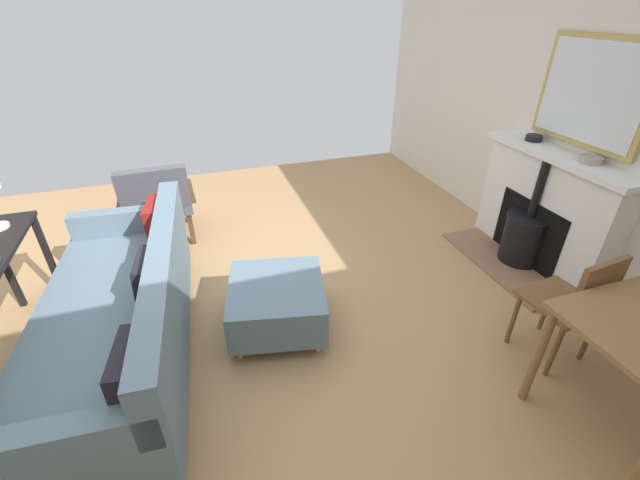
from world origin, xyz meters
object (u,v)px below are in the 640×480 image
Objects in this scene: ottoman at (277,302)px; armchair_accent at (157,199)px; sofa at (122,318)px; mantel_bowl_near at (534,138)px; fireplace at (540,216)px; mantel_bowl_far at (591,159)px; dining_chair_near_fireplace at (575,301)px.

armchair_accent is (0.78, -1.55, 0.22)m from ottoman.
sofa is 2.67× the size of ottoman.
mantel_bowl_near is 0.07× the size of sofa.
sofa is at bearing 82.22° from armchair_accent.
mantel_bowl_far reaches higher than fireplace.
armchair_accent reaches higher than ottoman.
fireplace is 8.39× the size of mantel_bowl_far.
mantel_bowl_far is 1.23m from dining_chair_near_fireplace.
mantel_bowl_far reaches higher than sofa.
mantel_bowl_near is 0.85× the size of mantel_bowl_far.
armchair_accent is at bearing -18.28° from mantel_bowl_near.
sofa is at bearing -18.52° from dining_chair_near_fireplace.
mantel_bowl_near reaches higher than ottoman.
fireplace is 3.38m from sofa.
mantel_bowl_near reaches higher than fireplace.
mantel_bowl_far is 0.20× the size of dining_chair_near_fireplace.
sofa is 2.56× the size of dining_chair_near_fireplace.
mantel_bowl_near is 0.17× the size of ottoman.
sofa is at bearing 7.80° from mantel_bowl_near.
fireplace is 2.40m from ottoman.
sofa is at bearing -1.02° from ottoman.
mantel_bowl_near and mantel_bowl_far have the same top height.
mantel_bowl_near is 2.61m from ottoman.
fireplace is 0.65× the size of sofa.
ottoman is at bearing -27.57° from dining_chair_near_fireplace.
armchair_accent is (3.21, -1.63, -0.59)m from mantel_bowl_far.
ottoman is 1.75m from armchair_accent.
mantel_bowl_near is 3.43m from armchair_accent.
mantel_bowl_far is 3.49m from sofa.
mantel_bowl_far is at bearing -133.91° from dining_chair_near_fireplace.
mantel_bowl_near is (-0.05, -0.34, 0.59)m from fireplace.
ottoman is at bearing -2.00° from mantel_bowl_far.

